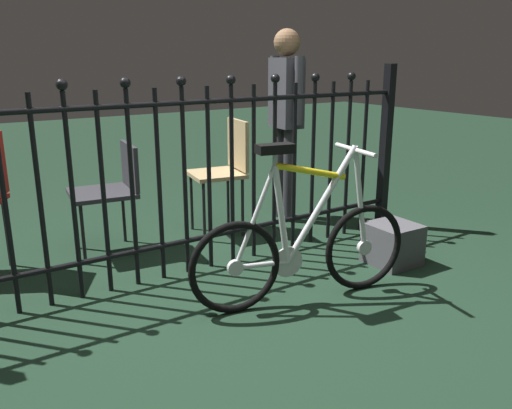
# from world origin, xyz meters

# --- Properties ---
(ground_plane) EXTENTS (20.00, 20.00, 0.00)m
(ground_plane) POSITION_xyz_m (0.00, 0.00, 0.00)
(ground_plane) COLOR #182F1F
(iron_fence) EXTENTS (3.61, 0.07, 1.32)m
(iron_fence) POSITION_xyz_m (-0.07, 0.73, 0.66)
(iron_fence) COLOR black
(iron_fence) RESTS_ON ground
(bicycle) EXTENTS (1.34, 0.42, 0.93)m
(bicycle) POSITION_xyz_m (0.33, -0.02, 0.33)
(bicycle) COLOR black
(bicycle) RESTS_ON ground
(chair_tan) EXTENTS (0.46, 0.46, 0.90)m
(chair_tan) POSITION_xyz_m (0.61, 1.31, 0.55)
(chair_tan) COLOR black
(chair_tan) RESTS_ON ground
(chair_charcoal) EXTENTS (0.49, 0.49, 0.78)m
(chair_charcoal) POSITION_xyz_m (-0.29, 1.37, 0.49)
(chair_charcoal) COLOR black
(chair_charcoal) RESTS_ON ground
(person_visitor) EXTENTS (0.22, 0.47, 1.59)m
(person_visitor) POSITION_xyz_m (1.21, 1.33, 0.94)
(person_visitor) COLOR #2D2D33
(person_visitor) RESTS_ON ground
(display_crate) EXTENTS (0.32, 0.32, 0.28)m
(display_crate) POSITION_xyz_m (1.20, 0.08, 0.14)
(display_crate) COLOR #4C4C51
(display_crate) RESTS_ON ground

